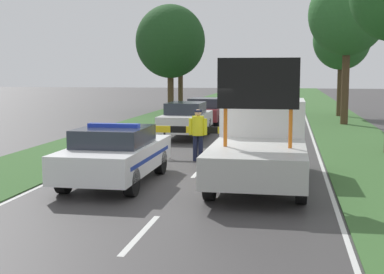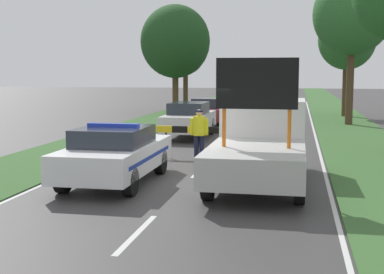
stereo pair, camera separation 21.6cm
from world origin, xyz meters
The scene contains 19 objects.
ground_plane centered at (0.00, 0.00, 0.00)m, with size 160.00×160.00×0.00m, color #3D3A3A.
lane_markings centered at (0.00, 9.75, 0.00)m, with size 7.29×57.32×0.01m.
grass_verge_left centered at (-5.36, 20.00, 0.01)m, with size 3.33×120.00×0.03m.
grass_verge_right centered at (5.36, 20.00, 0.01)m, with size 3.33×120.00×0.03m.
police_car centered at (-1.85, -0.43, 0.77)m, with size 1.92×4.62×1.57m.
work_truck centered at (1.85, 0.57, 1.06)m, with size 2.27×5.82×3.21m.
road_barrier centered at (-0.30, 3.97, 0.88)m, with size 3.22×0.08×1.06m.
police_officer centered at (-0.33, 3.37, 1.00)m, with size 0.60×0.38×1.68m.
pedestrian_civilian centered at (0.81, 3.57, 1.05)m, with size 0.64×0.41×1.79m.
traffic_cone_near_police centered at (0.82, 5.21, 0.29)m, with size 0.42×0.42×0.58m.
traffic_cone_centre_front centered at (1.49, 4.92, 0.27)m, with size 0.39×0.39×0.54m.
traffic_cone_near_truck centered at (2.05, 3.77, 0.31)m, with size 0.45×0.45×0.62m.
traffic_cone_behind_barrier centered at (0.35, 2.94, 0.24)m, with size 0.35×0.35×0.49m.
queued_car_van_white centered at (-1.88, 9.38, 0.82)m, with size 1.71×4.46×1.55m.
queued_car_wagon_maroon centered at (-1.90, 14.88, 0.76)m, with size 1.81×4.20×1.47m.
roadside_tree_near_left centered at (-5.52, 22.50, 4.91)m, with size 4.74×4.74×7.42m.
roadside_tree_near_right centered at (-5.53, 25.97, 4.12)m, with size 2.84×2.84×5.65m.
roadside_tree_mid_right centered at (5.53, 16.56, 5.89)m, with size 4.16×4.16×8.11m.
roadside_tree_far_left centered at (5.76, 22.12, 4.86)m, with size 3.62×3.62×6.80m.
Camera 2 is at (2.78, -13.52, 2.90)m, focal length 50.00 mm.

